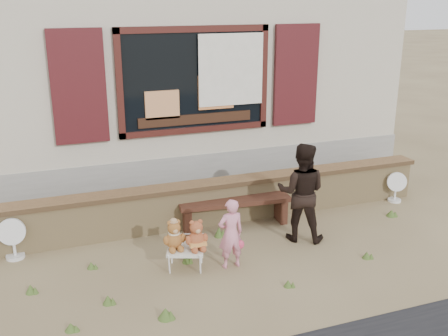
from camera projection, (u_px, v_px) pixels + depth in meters
name	position (u px, v px, depth m)	size (l,w,h in m)	color
ground	(239.00, 249.00, 7.24)	(80.00, 80.00, 0.00)	brown
shopfront	(158.00, 65.00, 10.62)	(8.04, 5.13, 4.00)	#A09481
brick_wall	(215.00, 201.00, 8.02)	(7.10, 0.36, 0.67)	tan
bench	(235.00, 207.00, 7.88)	(1.73, 0.52, 0.44)	#361C12
folding_chair	(186.00, 250.00, 6.66)	(0.57, 0.54, 0.28)	beige
teddy_bear_left	(174.00, 234.00, 6.59)	(0.29, 0.25, 0.40)	brown
teddy_bear_right	(196.00, 234.00, 6.59)	(0.29, 0.25, 0.40)	brown
child	(231.00, 234.00, 6.64)	(0.34, 0.22, 0.93)	pink
adult	(301.00, 192.00, 7.35)	(0.69, 0.54, 1.43)	black
fan_left	(13.00, 238.00, 6.91)	(0.37, 0.24, 0.58)	silver
fan_right	(396.00, 187.00, 8.85)	(0.34, 0.23, 0.53)	silver
grass_tufts	(211.00, 267.00, 6.65)	(5.56, 1.87, 0.16)	#415923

